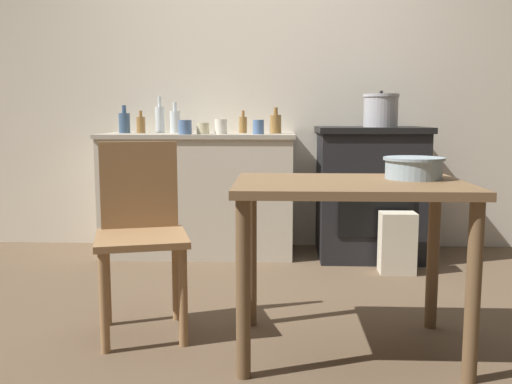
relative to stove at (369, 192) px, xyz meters
name	(u,v)px	position (x,y,z in m)	size (l,w,h in m)	color
ground_plane	(252,313)	(-0.77, -1.24, -0.46)	(14.00, 14.00, 0.00)	brown
wall_back	(263,78)	(-0.77, 0.35, 0.81)	(8.00, 0.07, 2.55)	beige
counter_cabinet	(199,194)	(-1.22, 0.04, -0.03)	(1.37, 0.57, 0.87)	beige
stove	(369,192)	(0.00, 0.00, 0.00)	(0.75, 0.66, 0.92)	black
work_table	(350,210)	(-0.34, -1.67, 0.14)	(0.95, 0.66, 0.73)	brown
chair	(141,230)	(-1.27, -1.48, 0.02)	(0.49, 0.49, 0.87)	#997047
flour_sack	(397,243)	(0.11, -0.46, -0.27)	(0.22, 0.16, 0.39)	beige
stock_pot	(381,110)	(0.05, -0.09, 0.57)	(0.24, 0.24, 0.25)	#A8A8AD
mixing_bowl_large	(414,167)	(-0.06, -1.57, 0.32)	(0.26, 0.26, 0.09)	#93A8B2
bottle_far_left	(124,122)	(-1.77, 0.12, 0.49)	(0.08, 0.08, 0.20)	#3D5675
bottle_left	(160,119)	(-1.52, 0.19, 0.51)	(0.07, 0.07, 0.27)	silver
bottle_mid_left	(243,124)	(-0.90, 0.14, 0.47)	(0.06, 0.06, 0.16)	olive
bottle_center_left	(276,123)	(-0.66, 0.06, 0.48)	(0.08, 0.08, 0.18)	olive
bottle_center	(141,124)	(-1.64, 0.10, 0.47)	(0.06, 0.06, 0.16)	olive
bottle_center_right	(175,121)	(-1.41, 0.20, 0.49)	(0.08, 0.08, 0.22)	silver
cup_mid_right	(203,128)	(-1.16, -0.11, 0.45)	(0.09, 0.09, 0.08)	beige
cup_right	(258,127)	(-0.78, -0.09, 0.46)	(0.08, 0.08, 0.10)	#4C6B99
cup_far_right	(221,127)	(-1.04, -0.09, 0.46)	(0.08, 0.08, 0.10)	silver
cup_end_right	(185,127)	(-1.28, -0.15, 0.46)	(0.09, 0.09, 0.10)	#4C6B99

